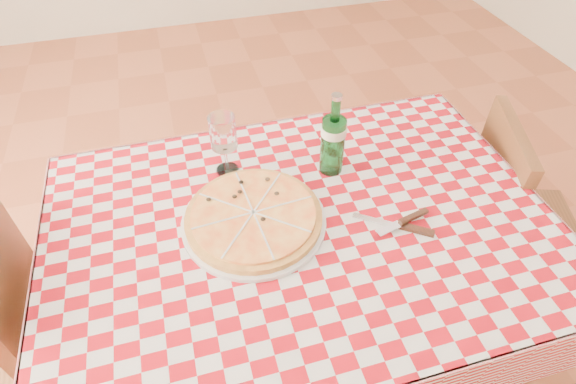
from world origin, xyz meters
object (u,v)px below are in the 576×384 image
object	(u,v)px
dining_table	(301,247)
pizza_plate	(254,216)
chair_near	(509,212)
water_bottle	(333,134)
wine_glass	(224,145)

from	to	relation	value
dining_table	pizza_plate	bearing A→B (deg)	163.67
chair_near	pizza_plate	size ratio (longest dim) A/B	2.22
pizza_plate	water_bottle	size ratio (longest dim) A/B	1.49
pizza_plate	wine_glass	size ratio (longest dim) A/B	2.00
chair_near	wine_glass	world-z (taller)	wine_glass
wine_glass	pizza_plate	bearing A→B (deg)	-82.23
dining_table	pizza_plate	size ratio (longest dim) A/B	3.24
water_bottle	wine_glass	size ratio (longest dim) A/B	1.34
pizza_plate	wine_glass	bearing A→B (deg)	97.77
dining_table	chair_near	size ratio (longest dim) A/B	1.46
chair_near	water_bottle	bearing A→B (deg)	-167.66
dining_table	water_bottle	size ratio (longest dim) A/B	4.82
wine_glass	water_bottle	bearing A→B (deg)	-14.36
chair_near	water_bottle	world-z (taller)	water_bottle
dining_table	chair_near	xyz separation A→B (m)	(0.79, 0.09, -0.19)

